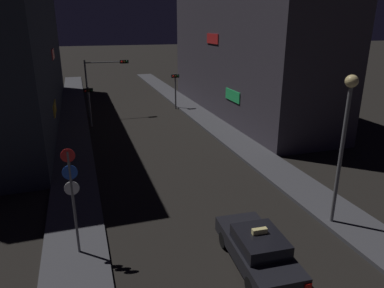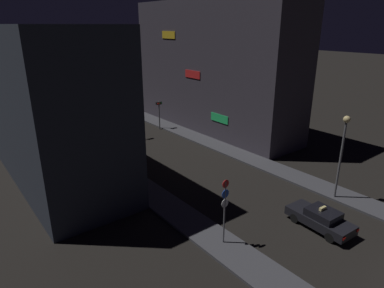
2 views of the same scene
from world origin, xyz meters
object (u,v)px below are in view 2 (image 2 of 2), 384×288
at_px(traffic_light_overhead, 107,109).
at_px(traffic_light_left_kerb, 109,131).
at_px(sign_pole_left, 225,206).
at_px(taxi, 320,218).
at_px(traffic_light_right_kerb, 159,109).
at_px(street_lamp_near_block, 343,142).

xyz_separation_m(traffic_light_overhead, traffic_light_left_kerb, (-1.53, -3.57, -1.40)).
distance_m(traffic_light_overhead, traffic_light_left_kerb, 4.13).
relative_size(traffic_light_overhead, sign_pole_left, 1.26).
height_order(taxi, traffic_light_left_kerb, traffic_light_left_kerb).
distance_m(traffic_light_right_kerb, sign_pole_left, 25.08).
distance_m(traffic_light_left_kerb, street_lamp_near_block, 22.07).
bearing_deg(traffic_light_right_kerb, sign_pole_left, -113.90).
height_order(taxi, street_lamp_near_block, street_lamp_near_block).
bearing_deg(traffic_light_overhead, traffic_light_left_kerb, -113.25).
relative_size(taxi, traffic_light_left_kerb, 1.32).
bearing_deg(street_lamp_near_block, taxi, -161.08).
height_order(traffic_light_overhead, traffic_light_left_kerb, traffic_light_overhead).
relative_size(taxi, traffic_light_right_kerb, 1.23).
relative_size(traffic_light_overhead, traffic_light_left_kerb, 1.56).
distance_m(taxi, traffic_light_left_kerb, 21.98).
relative_size(traffic_light_right_kerb, sign_pole_left, 0.87).
bearing_deg(traffic_light_left_kerb, traffic_light_right_kerb, 25.67).
distance_m(sign_pole_left, street_lamp_near_block, 11.08).
xyz_separation_m(traffic_light_left_kerb, street_lamp_near_block, (9.52, -19.78, 2.24)).
height_order(traffic_light_overhead, street_lamp_near_block, street_lamp_near_block).
relative_size(traffic_light_overhead, traffic_light_right_kerb, 1.45).
bearing_deg(traffic_light_right_kerb, taxi, -98.61).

